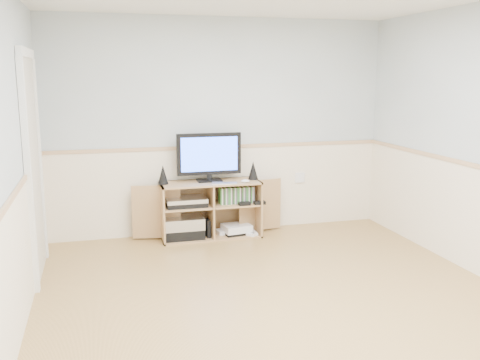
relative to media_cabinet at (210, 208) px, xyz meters
name	(u,v)px	position (x,y,z in m)	size (l,w,h in m)	color
room	(274,156)	(0.12, -1.94, 0.88)	(4.04, 4.54, 2.54)	tan
media_cabinet	(210,208)	(0.00, 0.00, 0.00)	(1.77, 0.43, 0.65)	tan
monitor	(209,155)	(0.00, 0.00, 0.62)	(0.74, 0.18, 0.55)	black
speaker_left	(163,175)	(-0.53, -0.03, 0.43)	(0.12, 0.12, 0.21)	black
speaker_right	(253,170)	(0.52, -0.03, 0.43)	(0.12, 0.12, 0.21)	black
keyboard	(225,183)	(0.13, -0.19, 0.32)	(0.29, 0.11, 0.01)	white
mouse	(245,181)	(0.38, -0.19, 0.34)	(0.10, 0.06, 0.04)	white
av_components	(184,220)	(-0.31, -0.05, -0.11)	(0.53, 0.34, 0.47)	black
game_consoles	(235,229)	(0.29, -0.06, -0.26)	(0.46, 0.30, 0.11)	white
game_cases	(236,195)	(0.30, -0.07, 0.15)	(0.40, 0.14, 0.19)	#3F8C3F
wall_outlet	(300,178)	(1.18, 0.17, 0.27)	(0.12, 0.03, 0.12)	white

